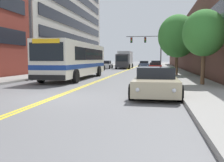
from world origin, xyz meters
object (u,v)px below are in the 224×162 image
(street_lamp_left_near, at_px, (34,17))
(street_tree_right_far, at_px, (176,41))
(street_tree_right_near, at_px, (204,33))
(car_slate_blue_moving_second, at_px, (144,65))
(car_dark_grey_parked_left_mid, at_px, (96,67))
(traffic_signal_mast, at_px, (148,44))
(car_champagne_moving_lead, at_px, (144,63))
(city_bus, at_px, (76,59))
(street_tree_right_mid, at_px, (178,36))
(car_white_parked_left_far, at_px, (106,65))
(car_silver_parked_right_far, at_px, (156,65))
(car_beige_parked_right_foreground, at_px, (156,82))
(box_truck, at_px, (125,60))
(car_red_parked_right_mid, at_px, (155,66))

(street_lamp_left_near, bearing_deg, street_tree_right_far, 54.69)
(street_tree_right_near, bearing_deg, car_slate_blue_moving_second, 99.14)
(car_dark_grey_parked_left_mid, bearing_deg, traffic_signal_mast, 45.06)
(car_champagne_moving_lead, relative_size, street_lamp_left_near, 0.56)
(city_bus, bearing_deg, car_champagne_moving_lead, 85.65)
(car_slate_blue_moving_second, relative_size, traffic_signal_mast, 0.73)
(city_bus, relative_size, street_lamp_left_near, 1.38)
(car_champagne_moving_lead, height_order, street_tree_right_mid, street_tree_right_mid)
(car_white_parked_left_far, relative_size, traffic_signal_mast, 0.69)
(street_lamp_left_near, xyz_separation_m, street_tree_right_far, (12.14, 17.14, -0.84))
(street_tree_right_near, bearing_deg, street_lamp_left_near, 168.04)
(city_bus, xyz_separation_m, car_silver_parked_right_far, (6.80, 24.87, -1.06))
(car_beige_parked_right_foreground, relative_size, box_truck, 0.60)
(car_dark_grey_parked_left_mid, height_order, street_lamp_left_near, street_lamp_left_near)
(car_silver_parked_right_far, height_order, box_truck, box_truck)
(box_truck, bearing_deg, street_tree_right_near, -74.13)
(car_white_parked_left_far, xyz_separation_m, car_beige_parked_right_foreground, (8.74, -31.41, -0.03))
(car_dark_grey_parked_left_mid, height_order, street_tree_right_mid, street_tree_right_mid)
(car_red_parked_right_mid, xyz_separation_m, car_silver_parked_right_far, (0.06, 6.96, 0.09))
(box_truck, distance_m, traffic_signal_mast, 5.71)
(car_dark_grey_parked_left_mid, height_order, car_white_parked_left_far, car_white_parked_left_far)
(car_dark_grey_parked_left_mid, distance_m, car_beige_parked_right_foreground, 25.50)
(car_champagne_moving_lead, distance_m, box_truck, 22.96)
(car_slate_blue_moving_second, xyz_separation_m, box_truck, (-3.52, -1.01, 0.96))
(car_champagne_moving_lead, bearing_deg, street_tree_right_mid, -83.17)
(traffic_signal_mast, bearing_deg, car_silver_parked_right_far, 64.18)
(car_slate_blue_moving_second, xyz_separation_m, street_tree_right_mid, (4.16, -21.87, 3.25))
(box_truck, bearing_deg, car_beige_parked_right_foreground, -80.48)
(street_tree_right_near, relative_size, street_tree_right_mid, 0.78)
(car_red_parked_right_mid, distance_m, street_tree_right_near, 23.27)
(car_white_parked_left_far, relative_size, box_truck, 0.53)
(street_tree_right_near, relative_size, street_tree_right_far, 0.81)
(car_red_parked_right_mid, bearing_deg, traffic_signal_mast, 105.46)
(traffic_signal_mast, xyz_separation_m, street_tree_right_mid, (3.33, -18.25, -0.32))
(box_truck, height_order, street_tree_right_near, street_tree_right_near)
(car_beige_parked_right_foreground, xyz_separation_m, car_slate_blue_moving_second, (-2.17, 34.98, 0.02))
(car_dark_grey_parked_left_mid, bearing_deg, car_champagne_moving_lead, 80.51)
(car_dark_grey_parked_left_mid, xyz_separation_m, car_silver_parked_right_far, (8.65, 10.02, 0.07))
(car_dark_grey_parked_left_mid, relative_size, car_red_parked_right_mid, 1.01)
(city_bus, relative_size, car_slate_blue_moving_second, 2.70)
(street_tree_right_mid, relative_size, street_tree_right_far, 1.04)
(street_lamp_left_near, distance_m, street_tree_right_far, 21.02)
(car_champagne_moving_lead, distance_m, street_tree_right_mid, 44.11)
(traffic_signal_mast, bearing_deg, car_champagne_moving_lead, 94.29)
(car_slate_blue_moving_second, bearing_deg, car_silver_parked_right_far, -25.58)
(car_white_parked_left_far, bearing_deg, street_tree_right_near, -67.11)
(traffic_signal_mast, bearing_deg, car_beige_parked_right_foreground, -87.55)
(car_white_parked_left_far, bearing_deg, car_red_parked_right_mid, -27.03)
(car_white_parked_left_far, relative_size, car_slate_blue_moving_second, 0.95)
(car_champagne_moving_lead, height_order, street_tree_right_far, street_tree_right_far)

